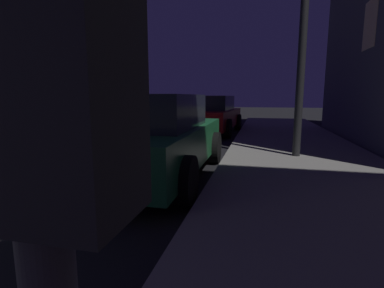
# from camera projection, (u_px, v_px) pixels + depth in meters

# --- Properties ---
(parking_meter) EXTENTS (0.19, 0.19, 1.45)m
(parking_meter) POSITION_uv_depth(u_px,v_px,m) (45.00, 245.00, 0.30)
(parking_meter) COLOR #59595B
(parking_meter) RESTS_ON sidewalk
(car_green) EXTENTS (2.16, 4.03, 1.43)m
(car_green) POSITION_uv_depth(u_px,v_px,m) (149.00, 137.00, 5.01)
(car_green) COLOR #19592D
(car_green) RESTS_ON ground
(car_red) EXTENTS (2.18, 4.35, 1.43)m
(car_red) POSITION_uv_depth(u_px,v_px,m) (211.00, 115.00, 11.21)
(car_red) COLOR maroon
(car_red) RESTS_ON ground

